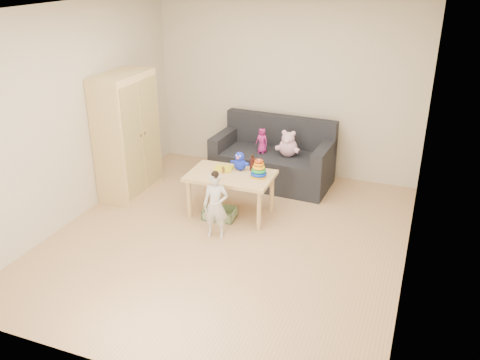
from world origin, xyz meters
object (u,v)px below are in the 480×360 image
at_px(wardrobe, 127,135).
at_px(toddler, 216,206).
at_px(play_table, 231,194).
at_px(sofa, 272,168).

xyz_separation_m(wardrobe, toddler, (1.61, -0.70, -0.44)).
xyz_separation_m(wardrobe, play_table, (1.56, -0.12, -0.56)).
height_order(sofa, toddler, toddler).
bearing_deg(wardrobe, play_table, -4.27).
bearing_deg(sofa, play_table, -96.82).
bearing_deg(toddler, wardrobe, 144.74).
height_order(wardrobe, toddler, wardrobe).
height_order(wardrobe, sofa, wardrobe).
bearing_deg(play_table, wardrobe, 175.73).
distance_m(sofa, play_table, 1.15).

